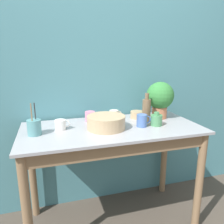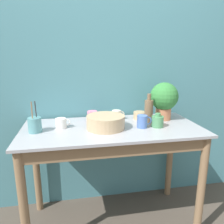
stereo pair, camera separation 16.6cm
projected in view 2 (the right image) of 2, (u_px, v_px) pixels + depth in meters
wall_back at (104, 78)px, 1.97m from camera, size 6.00×0.05×2.40m
counter_table at (113, 149)px, 1.71m from camera, size 1.38×0.65×0.86m
potted_plant at (164, 98)px, 1.86m from camera, size 0.24×0.24×0.32m
bowl_wash_large at (106, 122)px, 1.65m from camera, size 0.29×0.29×0.10m
bottle_tall at (149, 111)px, 1.78m from camera, size 0.07×0.07×0.24m
bottle_short at (158, 121)px, 1.69m from camera, size 0.09×0.09×0.11m
mug_white at (61, 123)px, 1.66m from camera, size 0.11×0.08×0.08m
mug_cream at (117, 115)px, 1.88m from camera, size 0.11×0.08×0.08m
mug_pink at (93, 116)px, 1.86m from camera, size 0.12×0.08×0.08m
mug_blue at (142, 121)px, 1.67m from camera, size 0.12×0.08×0.10m
bowl_small_tan at (140, 115)px, 1.90m from camera, size 0.12×0.12×0.06m
utensil_cup at (35, 125)px, 1.57m from camera, size 0.09×0.09×0.23m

